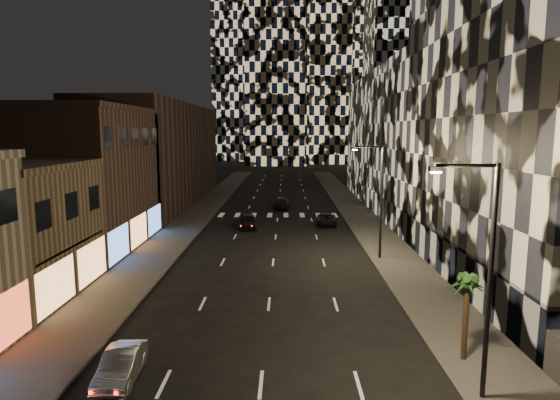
{
  "coord_description": "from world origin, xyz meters",
  "views": [
    {
      "loc": [
        1.02,
        -6.82,
        10.28
      ],
      "look_at": [
        0.64,
        22.13,
        6.0
      ],
      "focal_mm": 30.0,
      "sensor_mm": 36.0,
      "label": 1
    }
  ],
  "objects_px": {
    "streetlight_far": "(379,194)",
    "car_dark_midlane": "(248,221)",
    "car_silver_parked": "(121,366)",
    "palm_tree": "(467,289)",
    "car_dark_oncoming": "(282,203)",
    "car_dark_rightlane": "(327,220)",
    "streetlight_near": "(484,266)"
  },
  "relations": [
    {
      "from": "car_dark_rightlane",
      "to": "palm_tree",
      "type": "height_order",
      "value": "palm_tree"
    },
    {
      "from": "streetlight_near",
      "to": "car_dark_midlane",
      "type": "bearing_deg",
      "value": 109.5
    },
    {
      "from": "car_dark_midlane",
      "to": "car_dark_rightlane",
      "type": "relative_size",
      "value": 0.99
    },
    {
      "from": "streetlight_far",
      "to": "car_dark_oncoming",
      "type": "height_order",
      "value": "streetlight_far"
    },
    {
      "from": "car_dark_oncoming",
      "to": "car_silver_parked",
      "type": "bearing_deg",
      "value": 86.98
    },
    {
      "from": "car_dark_oncoming",
      "to": "car_dark_midlane",
      "type": "bearing_deg",
      "value": 80.1
    },
    {
      "from": "streetlight_near",
      "to": "car_dark_rightlane",
      "type": "distance_m",
      "value": 34.15
    },
    {
      "from": "streetlight_near",
      "to": "car_dark_oncoming",
      "type": "relative_size",
      "value": 1.82
    },
    {
      "from": "palm_tree",
      "to": "streetlight_near",
      "type": "bearing_deg",
      "value": -102.01
    },
    {
      "from": "car_silver_parked",
      "to": "palm_tree",
      "type": "xyz_separation_m",
      "value": [
        14.82,
        1.8,
        2.76
      ]
    },
    {
      "from": "streetlight_far",
      "to": "palm_tree",
      "type": "distance_m",
      "value": 17.09
    },
    {
      "from": "car_silver_parked",
      "to": "palm_tree",
      "type": "height_order",
      "value": "palm_tree"
    },
    {
      "from": "car_dark_oncoming",
      "to": "streetlight_far",
      "type": "bearing_deg",
      "value": 112.29
    },
    {
      "from": "palm_tree",
      "to": "car_dark_rightlane",
      "type": "bearing_deg",
      "value": 96.53
    },
    {
      "from": "streetlight_far",
      "to": "car_dark_rightlane",
      "type": "height_order",
      "value": "streetlight_far"
    },
    {
      "from": "streetlight_far",
      "to": "car_silver_parked",
      "type": "distance_m",
      "value": 23.98
    },
    {
      "from": "car_silver_parked",
      "to": "car_dark_rightlane",
      "type": "distance_m",
      "value": 34.38
    },
    {
      "from": "car_dark_oncoming",
      "to": "streetlight_near",
      "type": "bearing_deg",
      "value": 104.93
    },
    {
      "from": "streetlight_far",
      "to": "palm_tree",
      "type": "height_order",
      "value": "streetlight_far"
    },
    {
      "from": "palm_tree",
      "to": "car_silver_parked",
      "type": "bearing_deg",
      "value": -173.07
    },
    {
      "from": "car_silver_parked",
      "to": "palm_tree",
      "type": "distance_m",
      "value": 15.18
    },
    {
      "from": "streetlight_far",
      "to": "palm_tree",
      "type": "bearing_deg",
      "value": -87.82
    },
    {
      "from": "streetlight_far",
      "to": "car_dark_midlane",
      "type": "bearing_deg",
      "value": 133.07
    },
    {
      "from": "streetlight_far",
      "to": "car_dark_rightlane",
      "type": "distance_m",
      "value": 14.78
    },
    {
      "from": "streetlight_near",
      "to": "streetlight_far",
      "type": "xyz_separation_m",
      "value": [
        0.0,
        20.0,
        0.0
      ]
    },
    {
      "from": "car_silver_parked",
      "to": "car_dark_oncoming",
      "type": "xyz_separation_m",
      "value": [
        6.32,
        44.18,
        0.08
      ]
    },
    {
      "from": "streetlight_far",
      "to": "palm_tree",
      "type": "relative_size",
      "value": 2.28
    },
    {
      "from": "car_silver_parked",
      "to": "car_dark_oncoming",
      "type": "bearing_deg",
      "value": 79.11
    },
    {
      "from": "car_dark_midlane",
      "to": "palm_tree",
      "type": "relative_size",
      "value": 1.1
    },
    {
      "from": "streetlight_far",
      "to": "car_dark_midlane",
      "type": "xyz_separation_m",
      "value": [
        -11.4,
        12.19,
        -4.61
      ]
    },
    {
      "from": "car_silver_parked",
      "to": "car_dark_oncoming",
      "type": "distance_m",
      "value": 44.63
    },
    {
      "from": "car_dark_rightlane",
      "to": "streetlight_near",
      "type": "bearing_deg",
      "value": -82.04
    }
  ]
}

